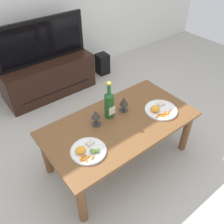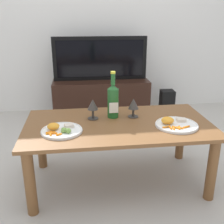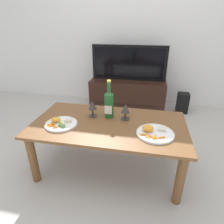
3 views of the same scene
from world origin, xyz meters
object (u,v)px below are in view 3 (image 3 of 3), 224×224
Objects in this scene: goblet_right at (125,109)px; wine_bottle at (109,103)px; dinner_plate_right at (154,132)px; dining_table at (109,131)px; floor_speaker at (182,103)px; tv_stand at (128,94)px; tv_screen at (129,63)px; goblet_left at (92,106)px; dinner_plate_left at (61,123)px.

wine_bottle is at bearing 173.56° from goblet_right.
dining_table is at bearing 165.11° from dinner_plate_right.
dinner_plate_right reaches higher than floor_speaker.
wine_bottle reaches higher than dining_table.
wine_bottle is (-0.03, -1.34, 0.39)m from tv_stand.
tv_screen is at bearing -179.91° from floor_speaker.
tv_screen is at bearing 82.58° from goblet_left.
tv_screen reaches higher than dinner_plate_right.
tv_screen reaches higher than dinner_plate_left.
wine_bottle is at bearing -91.07° from tv_screen.
dinner_plate_right is at bearing -76.28° from tv_stand.
tv_stand is at bearing 82.59° from goblet_left.
goblet_right reaches higher than dinner_plate_left.
dining_table reaches higher than floor_speaker.
goblet_right is at bearing -116.27° from floor_speaker.
dinner_plate_right is (0.26, -0.21, -0.08)m from goblet_right.
dining_table is 8.80× the size of goblet_left.
tv_stand is 3.80× the size of floor_speaker.
floor_speaker is 1.02× the size of dinner_plate_right.
dinner_plate_left reaches higher than floor_speaker.
tv_stand is 4.21× the size of dinner_plate_left.
goblet_left reaches higher than goblet_right.
floor_speaker is 2.01× the size of goblet_left.
dining_table is at bearing -118.44° from floor_speaker.
wine_bottle is (-0.02, 0.12, 0.22)m from dining_table.
dinner_plate_right is at bearing -14.89° from dining_table.
goblet_left is at bearing 148.60° from dining_table.
goblet_right is 0.49× the size of dinner_plate_right.
dining_table is 4.48× the size of dinner_plate_right.
dinner_plate_right is (0.79, 0.00, -0.00)m from dinner_plate_left.
tv_screen reaches higher than wine_bottle.
tv_screen is 1.37m from goblet_right.
goblet_left reaches higher than dinner_plate_left.
tv_stand is 0.85m from floor_speaker.
tv_stand is 1.64m from dinner_plate_right.
tv_screen is at bearing 75.67° from dinner_plate_left.
dinner_plate_left is at bearing -179.71° from dinner_plate_right.
floor_speaker is at bearing -2.13° from tv_screen.
floor_speaker is 1.73m from goblet_left.
floor_speaker is (0.85, -0.03, -0.57)m from tv_screen.
floor_speaker is 1.64m from dinner_plate_right.
goblet_left reaches higher than dining_table.
tv_screen reaches higher than tv_stand.
goblet_right is (0.13, -1.36, -0.14)m from tv_screen.
goblet_left is (-1.02, -1.33, 0.43)m from floor_speaker.
goblet_left is at bearing -97.41° from tv_stand.
floor_speaker is at bearing 61.52° from goblet_right.
dining_table is at bearing -90.11° from tv_screen.
dinner_plate_left is (-1.25, -1.54, 0.35)m from floor_speaker.
goblet_right is (0.30, -0.00, -0.01)m from goblet_left.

